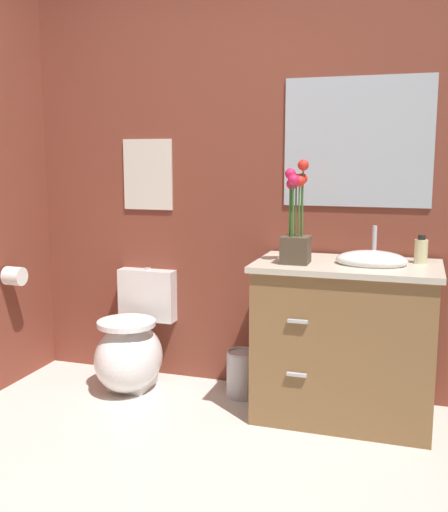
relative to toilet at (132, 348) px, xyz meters
name	(u,v)px	position (x,y,z in m)	size (l,w,h in m)	color
wall_back	(307,179)	(0.97, 0.30, 1.01)	(4.67, 0.05, 2.50)	brown
toilet	(132,348)	(0.00, 0.00, 0.00)	(0.38, 0.59, 0.69)	white
vanity_cabinet	(345,339)	(1.25, -0.03, 0.19)	(0.94, 0.56, 1.01)	brown
flower_vase	(296,227)	(1.00, -0.12, 0.78)	(0.14, 0.14, 0.53)	#4C3D2D
soap_bottle	(421,251)	(1.61, 0.08, 0.65)	(0.07, 0.07, 0.15)	beige
trash_bin	(242,374)	(0.66, 0.07, -0.11)	(0.18, 0.18, 0.27)	#B7B7BC
wall_poster	(148,175)	(0.00, 0.27, 1.02)	(0.32, 0.01, 0.43)	silver
wall_mirror	(357,142)	(1.25, 0.27, 1.21)	(0.80, 0.01, 0.70)	#B2BCC6
toilet_paper_roll	(14,276)	(-0.66, -0.20, 0.44)	(0.11, 0.11, 0.11)	white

